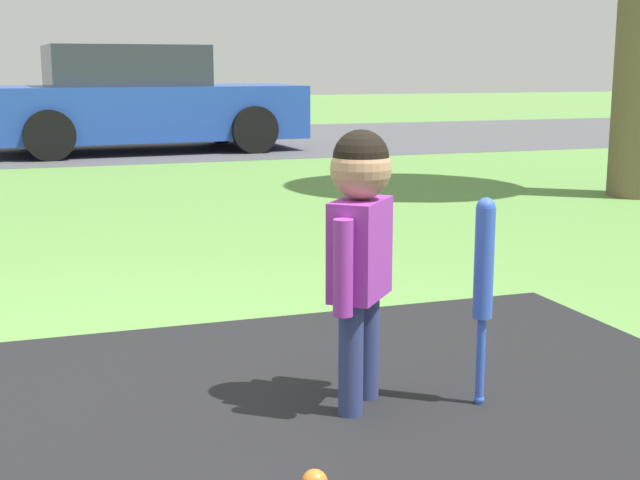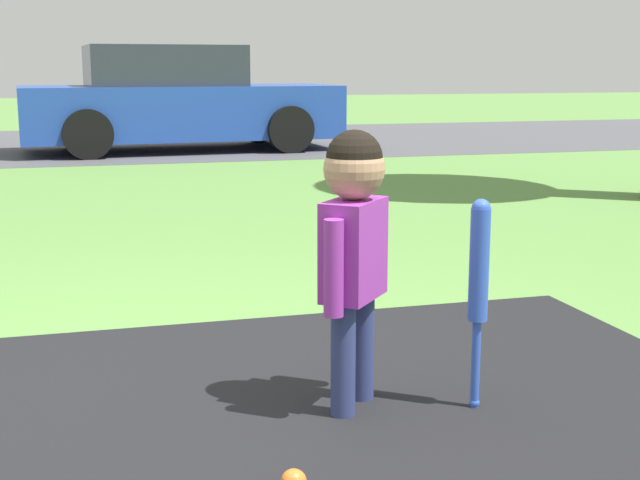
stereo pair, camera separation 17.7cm
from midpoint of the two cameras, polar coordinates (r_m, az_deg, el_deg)
ground_plane at (r=2.99m, az=-13.06°, el=-11.23°), size 60.00×60.00×0.00m
street_strip at (r=13.39m, az=-15.40°, el=5.94°), size 40.00×6.00×0.01m
child at (r=2.86m, az=3.95°, el=0.58°), size 0.27×0.30×0.92m
baseball_bat at (r=2.94m, az=11.84°, el=-2.17°), size 0.06×0.06×0.70m
parked_car at (r=12.06m, az=-8.73°, el=8.73°), size 4.18×1.98×1.37m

